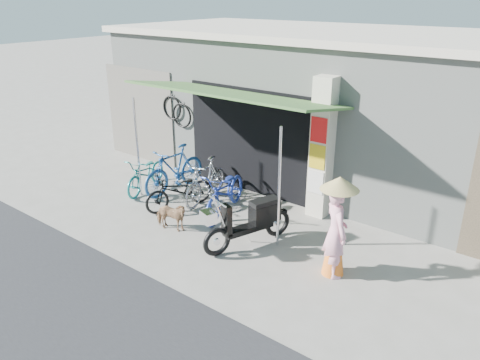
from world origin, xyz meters
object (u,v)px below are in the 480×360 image
Objects in this scene: bike_navy at (226,192)px; moped at (251,221)px; bike_black at (179,191)px; street_dog at (171,216)px; bike_teal at (146,174)px; bike_silver at (206,181)px; nun at (336,228)px; bike_blue at (174,169)px.

moped is at bearing -47.99° from bike_navy.
street_dog is (0.60, -0.86, -0.11)m from bike_black.
bike_teal is 2.26m from street_dog.
bike_teal reaches higher than bike_black.
bike_silver is 0.94× the size of nun.
nun is at bearing 14.37° from bike_black.
street_dog is at bearing -47.81° from bike_teal.
nun reaches higher than moped.
bike_blue is 0.97× the size of bike_navy.
street_dog is at bearing -123.43° from bike_navy.
nun reaches higher than street_dog.
nun is (1.72, 0.07, 0.38)m from moped.
bike_teal is 3.64m from moped.
moped is (2.22, -0.34, 0.08)m from bike_black.
bike_navy is (0.79, -0.24, 0.00)m from bike_silver.
nun is at bearing -9.26° from bike_blue.
street_dog is at bearing -36.90° from bike_black.
bike_blue is 2.52× the size of street_dog.
nun reaches higher than bike_silver.
bike_teal is 2.37m from bike_navy.
moped is (3.59, -0.59, 0.07)m from bike_teal.
bike_teal is at bearing -175.26° from bike_silver.
nun is (3.34, 0.59, 0.57)m from street_dog.
bike_silver is 1.58m from street_dog.
bike_teal is at bearing 35.96° from nun.
bike_navy is 1.44m from moped.
bike_silver reaches higher than bike_black.
bike_teal is 0.85× the size of bike_navy.
bike_black is 2.18× the size of street_dog.
nun is at bearing 21.68° from moped.
nun is at bearing -95.98° from street_dog.
nun is (2.95, -0.69, 0.38)m from bike_navy.
bike_silver is at bearing -1.28° from street_dog.
bike_blue is (0.58, 0.39, 0.13)m from bike_teal.
bike_black is (0.79, -0.64, -0.14)m from bike_blue.
moped is at bearing -27.71° from bike_teal.
bike_navy is at bearing -5.44° from bike_blue.
bike_black is at bearing -169.35° from moped.
bike_silver is 0.89× the size of moped.
bike_silver reaches higher than street_dog.
bike_black is at bearing 18.76° from street_dog.
moped reaches higher than bike_navy.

